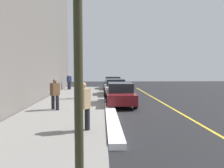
# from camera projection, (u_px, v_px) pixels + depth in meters

# --- Properties ---
(ground_plane) EXTENTS (56.00, 56.00, 0.00)m
(ground_plane) POSITION_uv_depth(u_px,v_px,m) (120.00, 107.00, 14.72)
(ground_plane) COLOR black
(sidewalk) EXTENTS (28.00, 4.60, 0.15)m
(sidewalk) POSITION_uv_depth(u_px,v_px,m) (69.00, 106.00, 14.57)
(sidewalk) COLOR gray
(sidewalk) RESTS_ON ground
(lane_stripe_centre) EXTENTS (28.00, 0.14, 0.01)m
(lane_stripe_centre) POSITION_uv_depth(u_px,v_px,m) (169.00, 106.00, 14.86)
(lane_stripe_centre) COLOR gold
(lane_stripe_centre) RESTS_ON ground
(snow_bank_curb) EXTENTS (8.23, 0.56, 0.22)m
(snow_bank_curb) POSITION_uv_depth(u_px,v_px,m) (112.00, 118.00, 11.00)
(snow_bank_curb) COLOR white
(snow_bank_curb) RESTS_ON ground
(parked_car_charcoal) EXTENTS (4.69, 2.01, 1.51)m
(parked_car_charcoal) POSITION_uv_depth(u_px,v_px,m) (112.00, 83.00, 26.31)
(parked_car_charcoal) COLOR black
(parked_car_charcoal) RESTS_ON ground
(parked_car_white) EXTENTS (4.36, 1.97, 1.51)m
(parked_car_white) POSITION_uv_depth(u_px,v_px,m) (115.00, 87.00, 20.61)
(parked_car_white) COLOR black
(parked_car_white) RESTS_ON ground
(parked_car_maroon) EXTENTS (4.27, 1.95, 1.51)m
(parked_car_maroon) POSITION_uv_depth(u_px,v_px,m) (120.00, 94.00, 15.32)
(parked_car_maroon) COLOR black
(parked_car_maroon) RESTS_ON ground
(pedestrian_brown_coat) EXTENTS (0.55, 0.53, 1.74)m
(pedestrian_brown_coat) POSITION_uv_depth(u_px,v_px,m) (55.00, 93.00, 12.86)
(pedestrian_brown_coat) COLOR black
(pedestrian_brown_coat) RESTS_ON sidewalk
(pedestrian_navy_coat) EXTENTS (0.50, 0.53, 1.66)m
(pedestrian_navy_coat) POSITION_uv_depth(u_px,v_px,m) (69.00, 81.00, 25.55)
(pedestrian_navy_coat) COLOR black
(pedestrian_navy_coat) RESTS_ON sidewalk
(pedestrian_tan_coat) EXTENTS (0.57, 0.58, 1.84)m
(pedestrian_tan_coat) POSITION_uv_depth(u_px,v_px,m) (83.00, 105.00, 8.49)
(pedestrian_tan_coat) COLOR black
(pedestrian_tan_coat) RESTS_ON sidewalk
(pedestrian_burgundy_coat) EXTENTS (0.57, 0.58, 1.82)m
(pedestrian_burgundy_coat) POSITION_uv_depth(u_px,v_px,m) (78.00, 86.00, 17.57)
(pedestrian_burgundy_coat) COLOR black
(pedestrian_burgundy_coat) RESTS_ON sidewalk
(traffic_light_pole) EXTENTS (0.35, 0.26, 4.07)m
(traffic_light_pole) POSITION_uv_depth(u_px,v_px,m) (78.00, 36.00, 2.96)
(traffic_light_pole) COLOR #2D2D19
(traffic_light_pole) RESTS_ON sidewalk
(rolling_suitcase) EXTENTS (0.34, 0.22, 0.87)m
(rolling_suitcase) POSITION_uv_depth(u_px,v_px,m) (69.00, 87.00, 25.24)
(rolling_suitcase) COLOR #191E38
(rolling_suitcase) RESTS_ON sidewalk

